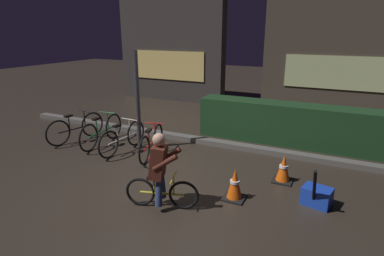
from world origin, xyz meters
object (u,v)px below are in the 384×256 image
(traffic_cone_near, at_px, (235,185))
(parked_bike_center_left, at_px, (123,138))
(parked_bike_center_right, at_px, (152,142))
(closed_umbrella, at_px, (314,189))
(parked_bike_leftmost, at_px, (76,128))
(cyclist, at_px, (160,170))
(blue_crate, at_px, (317,196))
(parked_bike_left_mid, at_px, (102,131))
(street_post, at_px, (138,101))
(traffic_cone_far, at_px, (283,169))

(traffic_cone_near, bearing_deg, parked_bike_center_left, 162.51)
(parked_bike_center_right, xyz_separation_m, closed_umbrella, (3.50, -0.85, 0.07))
(parked_bike_leftmost, bearing_deg, cyclist, -104.08)
(blue_crate, distance_m, cyclist, 2.57)
(parked_bike_leftmost, height_order, traffic_cone_near, parked_bike_leftmost)
(closed_umbrella, bearing_deg, parked_bike_left_mid, -99.42)
(street_post, height_order, parked_bike_left_mid, street_post)
(parked_bike_center_left, relative_size, parked_bike_center_right, 1.05)
(traffic_cone_far, relative_size, closed_umbrella, 0.62)
(traffic_cone_far, distance_m, blue_crate, 0.90)
(blue_crate, relative_size, cyclist, 0.35)
(traffic_cone_near, bearing_deg, cyclist, -143.14)
(parked_bike_leftmost, bearing_deg, blue_crate, -83.93)
(parked_bike_center_left, bearing_deg, cyclist, -126.29)
(street_post, bearing_deg, parked_bike_leftmost, -171.49)
(parked_bike_left_mid, relative_size, parked_bike_center_right, 1.10)
(street_post, xyz_separation_m, parked_bike_left_mid, (-0.98, -0.20, -0.80))
(street_post, xyz_separation_m, parked_bike_center_left, (-0.22, -0.34, -0.82))
(parked_bike_leftmost, xyz_separation_m, traffic_cone_near, (4.57, -1.04, -0.08))
(closed_umbrella, bearing_deg, traffic_cone_far, -143.27)
(traffic_cone_far, distance_m, cyclist, 2.40)
(street_post, bearing_deg, parked_bike_center_right, -29.12)
(street_post, distance_m, cyclist, 2.79)
(traffic_cone_near, relative_size, blue_crate, 1.24)
(traffic_cone_far, xyz_separation_m, closed_umbrella, (0.61, -0.86, 0.14))
(parked_bike_leftmost, height_order, parked_bike_left_mid, parked_bike_left_mid)
(parked_bike_leftmost, height_order, parked_bike_center_left, parked_bike_leftmost)
(traffic_cone_far, bearing_deg, parked_bike_left_mid, 178.76)
(parked_bike_left_mid, height_order, blue_crate, parked_bike_left_mid)
(parked_bike_center_right, bearing_deg, blue_crate, -113.09)
(street_post, height_order, blue_crate, street_post)
(parked_bike_leftmost, relative_size, parked_bike_center_left, 1.02)
(parked_bike_center_left, relative_size, blue_crate, 3.58)
(blue_crate, bearing_deg, parked_bike_center_right, 170.34)
(parked_bike_center_left, xyz_separation_m, closed_umbrella, (4.26, -0.81, 0.06))
(parked_bike_leftmost, height_order, blue_crate, parked_bike_leftmost)
(street_post, height_order, cyclist, street_post)
(parked_bike_center_right, bearing_deg, closed_umbrella, -117.12)
(parked_bike_center_left, distance_m, traffic_cone_near, 3.19)
(parked_bike_center_right, bearing_deg, cyclist, -156.89)
(parked_bike_leftmost, xyz_separation_m, parked_bike_left_mid, (0.78, 0.07, 0.01))
(street_post, height_order, traffic_cone_far, street_post)
(traffic_cone_far, bearing_deg, parked_bike_center_left, -179.21)
(parked_bike_center_left, bearing_deg, traffic_cone_far, -85.87)
(cyclist, bearing_deg, blue_crate, 9.81)
(parked_bike_center_left, bearing_deg, street_post, -29.88)
(parked_bike_left_mid, bearing_deg, cyclist, -128.06)
(parked_bike_left_mid, bearing_deg, closed_umbrella, -105.49)
(parked_bike_center_left, bearing_deg, parked_bike_left_mid, 82.40)
(blue_crate, relative_size, closed_umbrella, 0.52)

